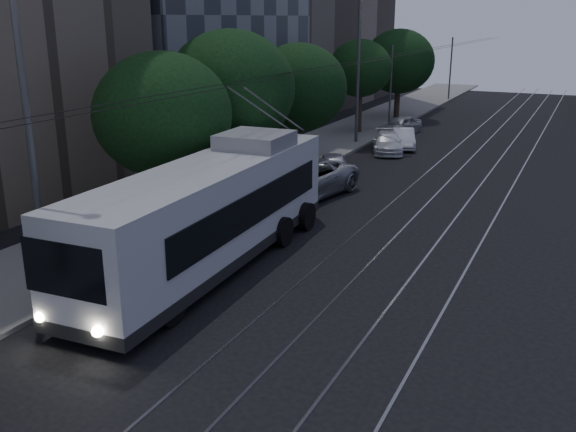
# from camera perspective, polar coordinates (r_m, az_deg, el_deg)

# --- Properties ---
(ground) EXTENTS (120.00, 120.00, 0.00)m
(ground) POSITION_cam_1_polar(r_m,az_deg,el_deg) (18.01, -2.90, -8.39)
(ground) COLOR black
(ground) RESTS_ON ground
(sidewalk) EXTENTS (5.00, 90.00, 0.15)m
(sidewalk) POSITION_cam_1_polar(r_m,az_deg,el_deg) (38.30, 1.38, 5.60)
(sidewalk) COLOR gray
(sidewalk) RESTS_ON ground
(tram_rails) EXTENTS (4.52, 90.00, 0.02)m
(tram_rails) POSITION_cam_1_polar(r_m,az_deg,el_deg) (35.53, 16.30, 3.88)
(tram_rails) COLOR gray
(tram_rails) RESTS_ON ground
(overhead_wires) EXTENTS (2.23, 90.00, 6.00)m
(overhead_wires) POSITION_cam_1_polar(r_m,az_deg,el_deg) (36.82, 5.07, 10.42)
(overhead_wires) COLOR black
(overhead_wires) RESTS_ON ground
(trolleybus) EXTENTS (3.23, 13.14, 5.63)m
(trolleybus) POSITION_cam_1_polar(r_m,az_deg,el_deg) (20.76, -6.77, 0.36)
(trolleybus) COLOR silver
(trolleybus) RESTS_ON ground
(pickup_silver) EXTENTS (3.85, 6.45, 1.68)m
(pickup_silver) POSITION_cam_1_polar(r_m,az_deg,el_deg) (28.79, 1.28, 3.26)
(pickup_silver) COLOR #A4A5AB
(pickup_silver) RESTS_ON ground
(car_white_a) EXTENTS (2.75, 3.92, 1.24)m
(car_white_a) POSITION_cam_1_polar(r_m,az_deg,el_deg) (32.43, 4.03, 4.42)
(car_white_a) COLOR silver
(car_white_a) RESTS_ON ground
(car_white_b) EXTENTS (2.97, 4.47, 1.20)m
(car_white_b) POSITION_cam_1_polar(r_m,az_deg,el_deg) (39.26, 8.85, 6.47)
(car_white_b) COLOR silver
(car_white_b) RESTS_ON ground
(car_white_c) EXTENTS (2.40, 3.87, 1.20)m
(car_white_c) POSITION_cam_1_polar(r_m,az_deg,el_deg) (40.79, 10.22, 6.81)
(car_white_c) COLOR white
(car_white_c) RESTS_ON ground
(car_white_d) EXTENTS (2.63, 3.87, 1.22)m
(car_white_d) POSITION_cam_1_polar(r_m,az_deg,el_deg) (45.96, 9.98, 7.98)
(car_white_d) COLOR #AFAEB3
(car_white_d) RESTS_ON ground
(tree_1) EXTENTS (5.28, 5.28, 6.64)m
(tree_1) POSITION_cam_1_polar(r_m,az_deg,el_deg) (25.11, -11.08, 8.82)
(tree_1) COLOR black
(tree_1) RESTS_ON ground
(tree_2) EXTENTS (5.60, 5.60, 7.37)m
(tree_2) POSITION_cam_1_polar(r_m,az_deg,el_deg) (28.31, -5.11, 11.18)
(tree_2) COLOR black
(tree_2) RESTS_ON ground
(tree_3) EXTENTS (5.22, 5.22, 6.56)m
(tree_3) POSITION_cam_1_polar(r_m,az_deg,el_deg) (34.82, 0.93, 11.32)
(tree_3) COLOR black
(tree_3) RESTS_ON ground
(tree_4) EXTENTS (4.29, 4.29, 6.43)m
(tree_4) POSITION_cam_1_polar(r_m,az_deg,el_deg) (45.00, 6.43, 12.90)
(tree_4) COLOR black
(tree_4) RESTS_ON ground
(tree_5) EXTENTS (5.52, 5.52, 7.00)m
(tree_5) POSITION_cam_1_polar(r_m,az_deg,el_deg) (52.38, 9.84, 13.38)
(tree_5) COLOR black
(tree_5) RESTS_ON ground
(streetlamp_near) EXTENTS (2.40, 0.44, 9.90)m
(streetlamp_near) POSITION_cam_1_polar(r_m,az_deg,el_deg) (18.18, -21.54, 10.34)
(streetlamp_near) COLOR #58585B
(streetlamp_near) RESTS_ON ground
(streetlamp_far) EXTENTS (2.38, 0.44, 9.81)m
(streetlamp_far) POSITION_cam_1_polar(r_m,az_deg,el_deg) (40.95, 6.87, 14.49)
(streetlamp_far) COLOR #58585B
(streetlamp_far) RESTS_ON ground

